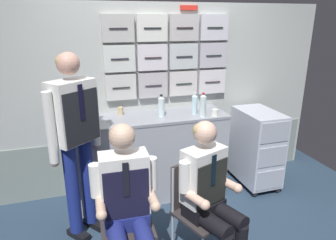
% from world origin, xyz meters
% --- Properties ---
extents(galley_bulkhead, '(4.20, 0.14, 2.15)m').
position_xyz_m(galley_bulkhead, '(0.02, 1.37, 1.09)').
color(galley_bulkhead, '#AEB4AF').
rests_on(galley_bulkhead, ground).
extents(galley_counter, '(1.69, 0.53, 0.96)m').
position_xyz_m(galley_counter, '(-0.12, 1.09, 0.48)').
color(galley_counter, '#9A9EA7').
rests_on(galley_counter, ground).
extents(service_trolley, '(0.40, 0.65, 0.95)m').
position_xyz_m(service_trolley, '(1.16, 0.94, 0.51)').
color(service_trolley, black).
rests_on(service_trolley, ground).
extents(folding_chair_left, '(0.41, 0.42, 0.86)m').
position_xyz_m(folding_chair_left, '(-0.59, 0.08, 0.53)').
color(folding_chair_left, '#A8AAAF').
rests_on(folding_chair_left, ground).
extents(crew_member_left, '(0.50, 0.62, 1.28)m').
position_xyz_m(crew_member_left, '(-0.60, -0.08, 0.71)').
color(crew_member_left, black).
rests_on(crew_member_left, ground).
extents(folding_chair_right, '(0.52, 0.52, 0.86)m').
position_xyz_m(folding_chair_right, '(-0.00, 0.04, 0.53)').
color(folding_chair_right, '#A8AAAF').
rests_on(folding_chair_right, ground).
extents(crew_member_right, '(0.53, 0.66, 1.25)m').
position_xyz_m(crew_member_right, '(0.05, -0.11, 0.69)').
color(crew_member_right, black).
rests_on(crew_member_right, ground).
extents(crew_member_standing, '(0.45, 0.41, 1.72)m').
position_xyz_m(crew_member_standing, '(-0.92, 0.63, 1.04)').
color(crew_member_standing, black).
rests_on(crew_member_standing, ground).
extents(water_bottle_blue_cap, '(0.06, 0.06, 0.24)m').
position_xyz_m(water_bottle_blue_cap, '(0.37, 1.04, 1.07)').
color(water_bottle_blue_cap, silver).
rests_on(water_bottle_blue_cap, galley_counter).
extents(sparkling_bottle_green, '(0.06, 0.06, 0.25)m').
position_xyz_m(sparkling_bottle_green, '(-0.71, 1.09, 1.08)').
color(sparkling_bottle_green, silver).
rests_on(sparkling_bottle_green, galley_counter).
extents(water_bottle_short, '(0.07, 0.07, 0.24)m').
position_xyz_m(water_bottle_short, '(-0.01, 1.06, 1.08)').
color(water_bottle_short, silver).
rests_on(water_bottle_short, galley_counter).
extents(water_bottle_tall, '(0.07, 0.07, 0.27)m').
position_xyz_m(water_bottle_tall, '(0.42, 0.92, 1.09)').
color(water_bottle_tall, silver).
rests_on(water_bottle_tall, galley_counter).
extents(coffee_cup_spare, '(0.06, 0.06, 0.08)m').
position_xyz_m(coffee_cup_spare, '(-0.82, 1.14, 1.00)').
color(coffee_cup_spare, navy).
rests_on(coffee_cup_spare, galley_counter).
extents(paper_cup_tan, '(0.07, 0.07, 0.07)m').
position_xyz_m(paper_cup_tan, '(0.56, 0.91, 1.00)').
color(paper_cup_tan, white).
rests_on(paper_cup_tan, galley_counter).
extents(paper_cup_blue, '(0.06, 0.06, 0.09)m').
position_xyz_m(paper_cup_blue, '(-0.43, 1.24, 1.01)').
color(paper_cup_blue, tan).
rests_on(paper_cup_blue, galley_counter).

